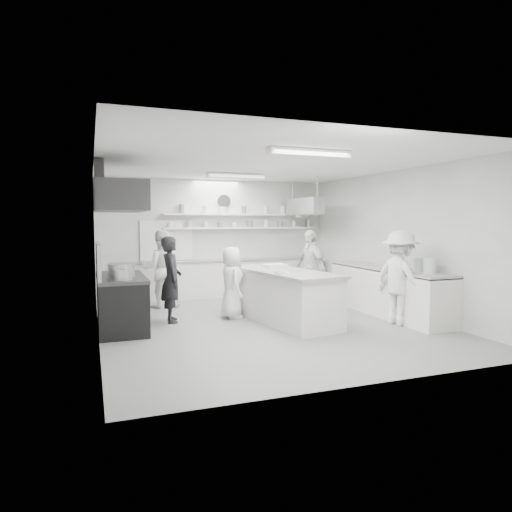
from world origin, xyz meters
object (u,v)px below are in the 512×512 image
object	(u,v)px
stove	(121,304)
cook_back	(161,269)
back_counter	(231,278)
right_counter	(388,292)
cook_stove	(171,279)
prep_island	(284,297)

from	to	relation	value
stove	cook_back	size ratio (longest dim) A/B	1.04
back_counter	right_counter	distance (m)	4.13
cook_stove	right_counter	bearing A→B (deg)	-97.54
right_counter	cook_stove	distance (m)	4.41
back_counter	prep_island	xyz separation A→B (m)	(0.06, -3.27, 0.01)
back_counter	cook_stove	xyz separation A→B (m)	(-1.96, -2.55, 0.36)
stove	back_counter	xyz separation A→B (m)	(2.90, 2.80, 0.01)
back_counter	cook_stove	size ratio (longest dim) A/B	3.04
cook_stove	prep_island	bearing A→B (deg)	-106.07
stove	cook_stove	xyz separation A→B (m)	(0.94, 0.25, 0.37)
right_counter	cook_back	world-z (taller)	cook_back
prep_island	cook_back	size ratio (longest dim) A/B	1.47
cook_back	back_counter	bearing A→B (deg)	-147.79
stove	right_counter	bearing A→B (deg)	-6.52
stove	cook_stove	size ratio (longest dim) A/B	1.10
prep_island	cook_stove	bearing A→B (deg)	151.03
cook_stove	cook_back	distance (m)	1.56
back_counter	right_counter	size ratio (longest dim) A/B	1.52
stove	right_counter	xyz separation A→B (m)	(5.25, -0.60, 0.02)
cook_stove	cook_back	bearing A→B (deg)	2.45
cook_stove	cook_back	world-z (taller)	cook_back
right_counter	prep_island	world-z (taller)	prep_island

